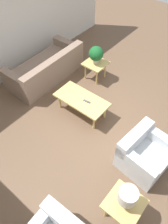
{
  "coord_description": "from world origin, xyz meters",
  "views": [
    {
      "loc": [
        -1.47,
        2.49,
        3.82
      ],
      "look_at": [
        0.35,
        0.26,
        0.55
      ],
      "focal_mm": 35.0,
      "sensor_mm": 36.0,
      "label": 1
    }
  ],
  "objects_px": {
    "potted_plant": "(96,54)",
    "armchair": "(144,154)",
    "coffee_table": "(82,100)",
    "side_table_plant": "(96,65)",
    "side_table_lamp": "(124,205)",
    "sofa": "(46,69)",
    "table_lamp": "(127,197)"
  },
  "relations": [
    {
      "from": "coffee_table",
      "to": "side_table_plant",
      "type": "xyz_separation_m",
      "value": [
        0.51,
        -1.19,
        0.03
      ]
    },
    {
      "from": "side_table_plant",
      "to": "sofa",
      "type": "bearing_deg",
      "value": 38.12
    },
    {
      "from": "table_lamp",
      "to": "coffee_table",
      "type": "bearing_deg",
      "value": -34.44
    },
    {
      "from": "potted_plant",
      "to": "table_lamp",
      "type": "relative_size",
      "value": 1.08
    },
    {
      "from": "sofa",
      "to": "potted_plant",
      "type": "bearing_deg",
      "value": 127.1
    },
    {
      "from": "sofa",
      "to": "coffee_table",
      "type": "relative_size",
      "value": 1.74
    },
    {
      "from": "sofa",
      "to": "side_table_lamp",
      "type": "height_order",
      "value": "sofa"
    },
    {
      "from": "potted_plant",
      "to": "side_table_plant",
      "type": "bearing_deg",
      "value": -135.0
    },
    {
      "from": "sofa",
      "to": "armchair",
      "type": "bearing_deg",
      "value": 77.38
    },
    {
      "from": "side_table_plant",
      "to": "potted_plant",
      "type": "distance_m",
      "value": 0.33
    },
    {
      "from": "armchair",
      "to": "coffee_table",
      "type": "xyz_separation_m",
      "value": [
        1.71,
        -0.27,
        0.09
      ]
    },
    {
      "from": "armchair",
      "to": "potted_plant",
      "type": "relative_size",
      "value": 2.07
    },
    {
      "from": "coffee_table",
      "to": "table_lamp",
      "type": "bearing_deg",
      "value": 145.56
    },
    {
      "from": "armchair",
      "to": "coffee_table",
      "type": "relative_size",
      "value": 0.78
    },
    {
      "from": "side_table_plant",
      "to": "potted_plant",
      "type": "xyz_separation_m",
      "value": [
        0.0,
        0.0,
        0.33
      ]
    },
    {
      "from": "side_table_plant",
      "to": "side_table_lamp",
      "type": "distance_m",
      "value": 3.5
    },
    {
      "from": "side_table_plant",
      "to": "side_table_lamp",
      "type": "relative_size",
      "value": 1.0
    },
    {
      "from": "sofa",
      "to": "table_lamp",
      "type": "relative_size",
      "value": 4.97
    },
    {
      "from": "armchair",
      "to": "table_lamp",
      "type": "relative_size",
      "value": 2.24
    },
    {
      "from": "armchair",
      "to": "table_lamp",
      "type": "height_order",
      "value": "table_lamp"
    },
    {
      "from": "potted_plant",
      "to": "armchair",
      "type": "bearing_deg",
      "value": 146.75
    },
    {
      "from": "sofa",
      "to": "side_table_plant",
      "type": "bearing_deg",
      "value": 127.1
    },
    {
      "from": "armchair",
      "to": "side_table_plant",
      "type": "distance_m",
      "value": 2.66
    },
    {
      "from": "side_table_lamp",
      "to": "armchair",
      "type": "bearing_deg",
      "value": -78.33
    },
    {
      "from": "coffee_table",
      "to": "potted_plant",
      "type": "height_order",
      "value": "potted_plant"
    },
    {
      "from": "armchair",
      "to": "side_table_lamp",
      "type": "distance_m",
      "value": 1.08
    },
    {
      "from": "side_table_lamp",
      "to": "table_lamp",
      "type": "bearing_deg",
      "value": 180.0
    },
    {
      "from": "side_table_plant",
      "to": "side_table_lamp",
      "type": "xyz_separation_m",
      "value": [
        -2.44,
        2.51,
        0.0
      ]
    },
    {
      "from": "coffee_table",
      "to": "side_table_plant",
      "type": "height_order",
      "value": "side_table_plant"
    },
    {
      "from": "sofa",
      "to": "potted_plant",
      "type": "relative_size",
      "value": 4.59
    },
    {
      "from": "armchair",
      "to": "table_lamp",
      "type": "xyz_separation_m",
      "value": [
        -0.22,
        1.05,
        0.46
      ]
    },
    {
      "from": "armchair",
      "to": "side_table_lamp",
      "type": "height_order",
      "value": "armchair"
    }
  ]
}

